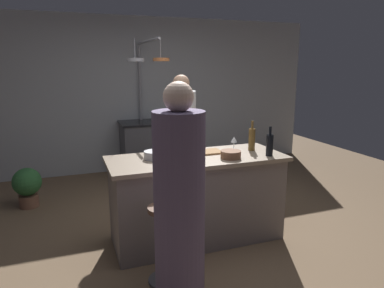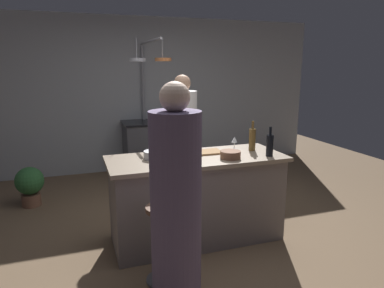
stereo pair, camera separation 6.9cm
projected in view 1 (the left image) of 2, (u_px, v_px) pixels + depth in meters
ground_plane at (197, 238)px, 3.73m from camera, size 9.00×9.00×0.00m
back_wall at (139, 95)px, 6.06m from camera, size 6.40×0.16×2.60m
kitchen_island at (197, 198)px, 3.63m from camera, size 1.80×0.72×0.90m
stove_range at (145, 148)px, 5.88m from camera, size 0.80×0.64×0.89m
chef at (182, 149)px, 4.35m from camera, size 0.36×0.36×1.70m
bar_stool_left at (164, 241)px, 2.91m from camera, size 0.28×0.28×0.68m
guest_left at (179, 212)px, 2.46m from camera, size 0.36×0.36×1.71m
overhead_pot_rack at (145, 79)px, 5.25m from camera, size 0.58×1.34×2.17m
potted_plant at (27, 185)px, 4.50m from camera, size 0.36×0.36×0.52m
cutting_board at (206, 152)px, 3.69m from camera, size 0.32×0.22×0.02m
pepper_mill at (184, 147)px, 3.49m from camera, size 0.05×0.05×0.21m
wine_bottle_white at (192, 150)px, 3.36m from camera, size 0.07×0.07×0.29m
wine_bottle_amber at (252, 139)px, 3.78m from camera, size 0.07×0.07×0.32m
wine_bottle_dark at (270, 145)px, 3.55m from camera, size 0.07×0.07×0.30m
wine_glass_near_right_guest at (177, 144)px, 3.63m from camera, size 0.07×0.07×0.15m
wine_glass_near_left_guest at (234, 140)px, 3.82m from camera, size 0.07×0.07×0.15m
mixing_bowl_wooden at (231, 154)px, 3.47m from camera, size 0.20×0.20×0.08m
mixing_bowl_steel at (154, 155)px, 3.45m from camera, size 0.20×0.20×0.08m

